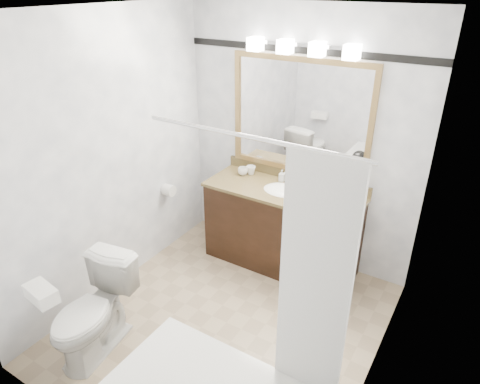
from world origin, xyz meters
name	(u,v)px	position (x,y,z in m)	size (l,w,h in m)	color
room	(224,194)	(0.00, 0.00, 1.25)	(2.42, 2.62, 2.52)	tan
vanity	(282,227)	(0.00, 1.02, 0.44)	(1.53, 0.58, 0.97)	black
mirror	(299,117)	(0.00, 1.28, 1.50)	(1.40, 0.04, 1.10)	#9C7A46
vanity_light_bar	(301,47)	(0.00, 1.23, 2.13)	(1.02, 0.14, 0.12)	silver
accent_stripe	(304,50)	(0.00, 1.29, 2.10)	(2.40, 0.01, 0.06)	black
tp_roll	(169,190)	(-1.14, 0.66, 0.70)	(0.12, 0.12, 0.11)	white
toilet	(92,312)	(-0.71, -0.78, 0.38)	(0.42, 0.74, 0.76)	white
tissue_box	(41,294)	(-0.71, -1.12, 0.81)	(0.24, 0.13, 0.10)	white
coffee_maker	(337,189)	(0.53, 0.97, 1.02)	(0.18, 0.21, 0.32)	black
cup_left	(243,171)	(-0.52, 1.12, 0.89)	(0.10, 0.10, 0.08)	white
cup_right	(251,170)	(-0.45, 1.17, 0.89)	(0.10, 0.10, 0.09)	white
soap_bottle_a	(282,175)	(-0.11, 1.20, 0.91)	(0.05, 0.05, 0.12)	white
soap_bottle_b	(307,183)	(0.16, 1.20, 0.89)	(0.06, 0.06, 0.08)	white
soap_bar	(298,187)	(0.09, 1.13, 0.86)	(0.07, 0.04, 0.02)	beige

